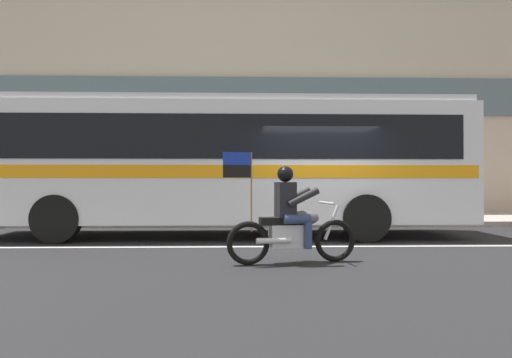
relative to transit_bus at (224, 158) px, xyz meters
The scene contains 7 objects.
ground_plane 3.10m from the transit_bus, 28.97° to the right, with size 60.00×60.00×0.00m, color black.
sidewalk_curb 4.81m from the transit_bus, 61.11° to the left, with size 28.00×3.80×0.15m, color #A39E93.
lane_center_stripe 3.38m from the transit_bus, 39.76° to the right, with size 26.60×0.14×0.01m, color silver.
office_building_facade 7.99m from the transit_bus, 70.82° to the left, with size 28.00×0.89×12.89m.
transit_bus is the anchor object (origin of this frame).
motorcycle_with_rider 4.01m from the transit_bus, 71.00° to the right, with size 2.17×0.74×1.78m.
fire_hydrant 3.71m from the transit_bus, 64.38° to the left, with size 0.22×0.30×0.75m.
Camera 1 is at (-1.65, -9.49, 1.31)m, focal length 31.05 mm.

